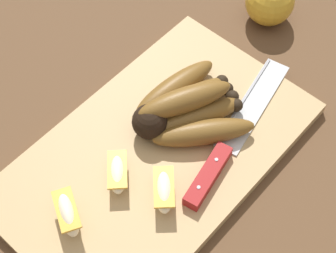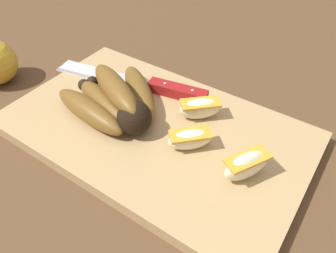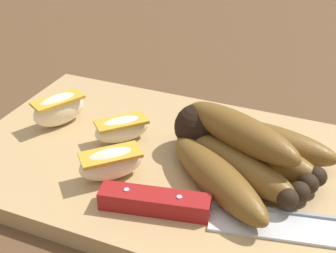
% 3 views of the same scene
% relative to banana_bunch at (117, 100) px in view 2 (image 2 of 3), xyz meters
% --- Properties ---
extents(ground_plane, '(6.00, 6.00, 0.00)m').
position_rel_banana_bunch_xyz_m(ground_plane, '(-0.08, -0.01, -0.04)').
color(ground_plane, brown).
extents(cutting_board, '(0.45, 0.27, 0.02)m').
position_rel_banana_bunch_xyz_m(cutting_board, '(-0.07, -0.01, -0.03)').
color(cutting_board, tan).
rests_on(cutting_board, ground_plane).
extents(banana_bunch, '(0.17, 0.17, 0.06)m').
position_rel_banana_bunch_xyz_m(banana_bunch, '(0.00, 0.00, 0.00)').
color(banana_bunch, black).
rests_on(banana_bunch, cutting_board).
extents(chefs_knife, '(0.28, 0.08, 0.02)m').
position_rel_banana_bunch_xyz_m(chefs_knife, '(-0.01, -0.08, -0.02)').
color(chefs_knife, silver).
rests_on(chefs_knife, cutting_board).
extents(apple_wedge_near, '(0.06, 0.06, 0.03)m').
position_rel_banana_bunch_xyz_m(apple_wedge_near, '(-0.11, -0.06, -0.01)').
color(apple_wedge_near, '#F4E5C1').
rests_on(apple_wedge_near, cutting_board).
extents(apple_wedge_middle, '(0.06, 0.06, 0.03)m').
position_rel_banana_bunch_xyz_m(apple_wedge_middle, '(-0.13, 0.00, -0.01)').
color(apple_wedge_middle, '#F4E5C1').
rests_on(apple_wedge_middle, cutting_board).
extents(apple_wedge_far, '(0.05, 0.07, 0.04)m').
position_rel_banana_bunch_xyz_m(apple_wedge_far, '(-0.22, 0.01, -0.00)').
color(apple_wedge_far, '#F4E5C1').
rests_on(apple_wedge_far, cutting_board).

